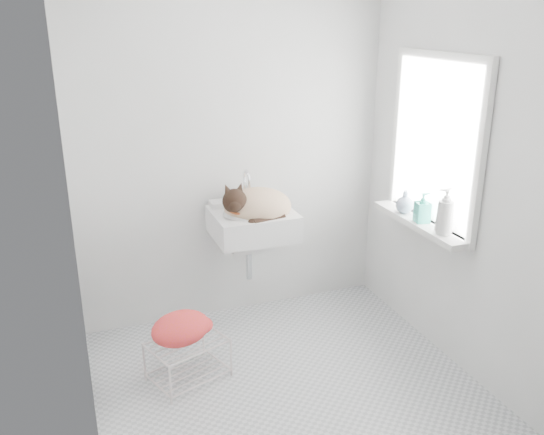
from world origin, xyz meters
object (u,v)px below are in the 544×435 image
object	(u,v)px
sink	(253,211)
cat	(255,206)
bottle_a	(443,234)
bottle_b	(421,222)
wire_rack	(188,357)
bottle_c	(404,212)

from	to	relation	value
sink	cat	xyz separation A→B (m)	(0.01, -0.02, 0.04)
sink	cat	distance (m)	0.05
bottle_a	bottle_b	bearing A→B (deg)	90.00
cat	wire_rack	bearing A→B (deg)	-136.91
bottle_a	bottle_b	distance (m)	0.23
wire_rack	bottle_a	xyz separation A→B (m)	(1.54, -0.30, 0.70)
bottle_b	bottle_c	world-z (taller)	bottle_b
sink	bottle_c	distance (m)	1.02
cat	bottle_a	size ratio (longest dim) A/B	2.01
bottle_b	cat	bearing A→B (deg)	149.34
cat	bottle_a	distance (m)	1.22
wire_rack	bottle_a	distance (m)	1.72
bottle_a	sink	bearing A→B (deg)	139.80
cat	bottle_c	distance (m)	1.00
cat	wire_rack	size ratio (longest dim) A/B	1.15
bottle_c	wire_rack	bearing A→B (deg)	-175.39
sink	bottle_b	world-z (taller)	sink
bottle_b	bottle_c	size ratio (longest dim) A/B	1.27
bottle_c	sink	bearing A→B (deg)	158.58
wire_rack	cat	bearing A→B (deg)	38.46
wire_rack	bottle_c	size ratio (longest dim) A/B	2.79
wire_rack	bottle_a	world-z (taller)	bottle_a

